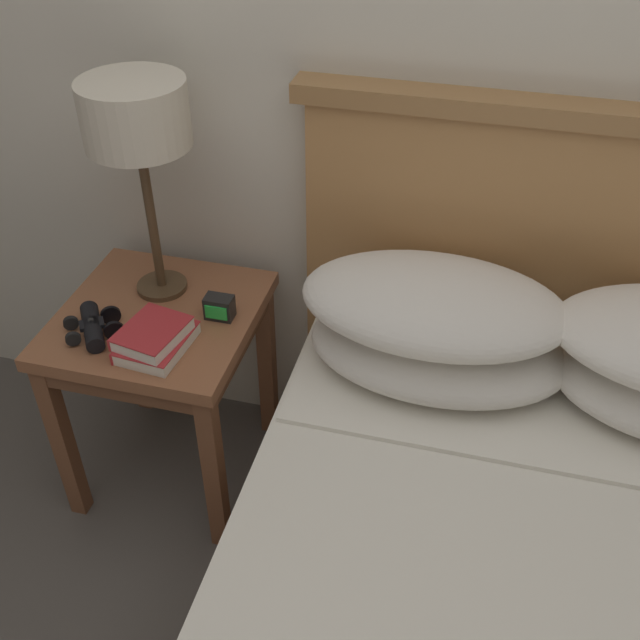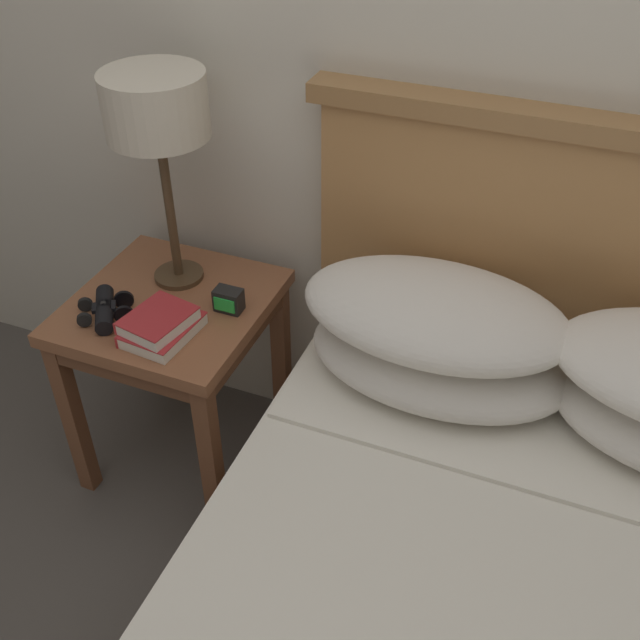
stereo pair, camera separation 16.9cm
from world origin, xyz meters
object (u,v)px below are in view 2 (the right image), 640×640
at_px(table_lamp, 156,113).
at_px(alarm_clock, 228,300).
at_px(binoculars_pair, 105,309).
at_px(book_stacked_on_top, 157,320).
at_px(nightstand, 173,327).
at_px(book_on_nightstand, 162,330).

relative_size(table_lamp, alarm_clock, 7.90).
bearing_deg(binoculars_pair, alarm_clock, 27.02).
bearing_deg(table_lamp, alarm_clock, -22.59).
bearing_deg(book_stacked_on_top, alarm_clock, 55.47).
relative_size(nightstand, alarm_clock, 8.12).
xyz_separation_m(nightstand, alarm_clock, (0.16, 0.02, 0.12)).
distance_m(book_stacked_on_top, binoculars_pair, 0.17).
relative_size(table_lamp, binoculars_pair, 3.53).
relative_size(table_lamp, book_stacked_on_top, 3.03).
height_order(book_stacked_on_top, binoculars_pair, book_stacked_on_top).
distance_m(book_on_nightstand, binoculars_pair, 0.17).
bearing_deg(nightstand, table_lamp, 105.77).
height_order(nightstand, book_stacked_on_top, book_stacked_on_top).
bearing_deg(alarm_clock, nightstand, -171.73).
bearing_deg(book_stacked_on_top, table_lamp, 109.59).
relative_size(nightstand, table_lamp, 1.03).
xyz_separation_m(nightstand, binoculars_pair, (-0.11, -0.11, 0.11)).
distance_m(nightstand, book_on_nightstand, 0.17).
distance_m(nightstand, table_lamp, 0.56).
height_order(table_lamp, book_stacked_on_top, table_lamp).
xyz_separation_m(nightstand, table_lamp, (-0.03, 0.10, 0.55)).
bearing_deg(binoculars_pair, nightstand, 46.33).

